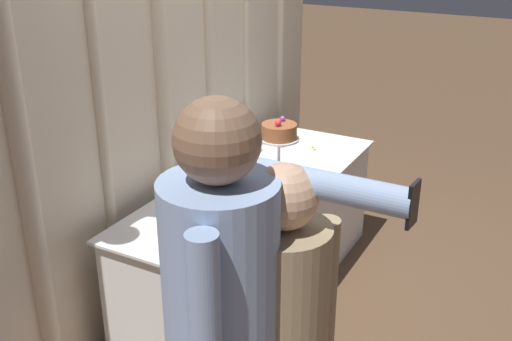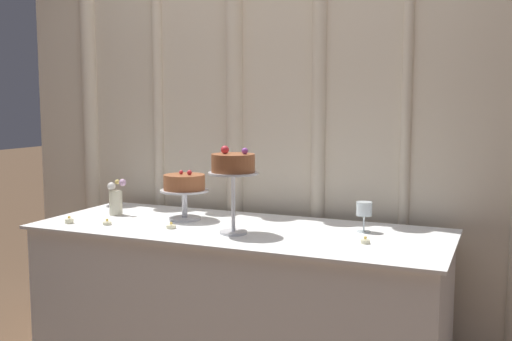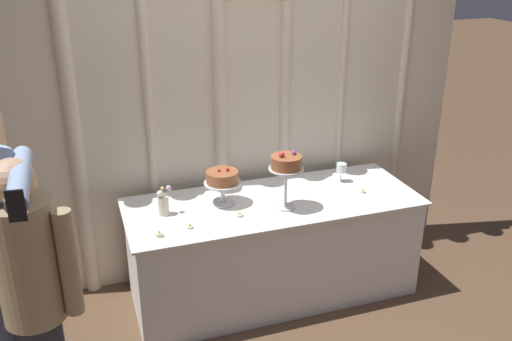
{
  "view_description": "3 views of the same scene",
  "coord_description": "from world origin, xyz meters",
  "px_view_note": "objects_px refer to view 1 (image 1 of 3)",
  "views": [
    {
      "loc": [
        -2.88,
        -1.46,
        2.2
      ],
      "look_at": [
        -0.13,
        0.03,
        0.87
      ],
      "focal_mm": 42.84,
      "sensor_mm": 36.0,
      "label": 1
    },
    {
      "loc": [
        1.19,
        -2.46,
        1.34
      ],
      "look_at": [
        0.09,
        0.11,
        1.02
      ],
      "focal_mm": 41.48,
      "sensor_mm": 36.0,
      "label": 2
    },
    {
      "loc": [
        -1.22,
        -3.11,
        2.4
      ],
      "look_at": [
        -0.1,
        0.18,
        0.94
      ],
      "focal_mm": 39.1,
      "sensor_mm": 36.0,
      "label": 3
    }
  ],
  "objects_px": {
    "cake_display_nearright": "(279,135)",
    "tealight_far_left": "(217,254)",
    "tealight_far_right": "(312,149)",
    "flower_vase": "(177,220)",
    "tealight_near_right": "(254,205)",
    "cake_table": "(256,237)",
    "cake_display_nearleft": "(214,173)",
    "wine_glass": "(278,132)",
    "tealight_near_left": "(231,234)"
  },
  "relations": [
    {
      "from": "flower_vase",
      "to": "tealight_near_left",
      "type": "relative_size",
      "value": 4.52
    },
    {
      "from": "wine_glass",
      "to": "tealight_far_left",
      "type": "distance_m",
      "value": 1.46
    },
    {
      "from": "cake_table",
      "to": "tealight_far_right",
      "type": "bearing_deg",
      "value": -7.11
    },
    {
      "from": "tealight_far_left",
      "to": "tealight_near_right",
      "type": "xyz_separation_m",
      "value": [
        0.53,
        0.1,
        -0.0
      ]
    },
    {
      "from": "cake_display_nearright",
      "to": "flower_vase",
      "type": "relative_size",
      "value": 2.08
    },
    {
      "from": "cake_table",
      "to": "wine_glass",
      "type": "xyz_separation_m",
      "value": [
        0.58,
        0.15,
        0.47
      ]
    },
    {
      "from": "cake_table",
      "to": "flower_vase",
      "type": "bearing_deg",
      "value": 177.06
    },
    {
      "from": "wine_glass",
      "to": "cake_display_nearright",
      "type": "bearing_deg",
      "value": -153.44
    },
    {
      "from": "tealight_far_right",
      "to": "flower_vase",
      "type": "bearing_deg",
      "value": 175.12
    },
    {
      "from": "tealight_near_left",
      "to": "tealight_near_right",
      "type": "distance_m",
      "value": 0.34
    },
    {
      "from": "tealight_far_left",
      "to": "tealight_far_right",
      "type": "xyz_separation_m",
      "value": [
        1.46,
        0.16,
        -0.0
      ]
    },
    {
      "from": "cake_table",
      "to": "cake_display_nearleft",
      "type": "xyz_separation_m",
      "value": [
        -0.34,
        0.07,
        0.54
      ]
    },
    {
      "from": "flower_vase",
      "to": "tealight_near_right",
      "type": "relative_size",
      "value": 4.17
    },
    {
      "from": "flower_vase",
      "to": "tealight_near_right",
      "type": "bearing_deg",
      "value": -21.86
    },
    {
      "from": "cake_display_nearleft",
      "to": "tealight_near_left",
      "type": "distance_m",
      "value": 0.43
    },
    {
      "from": "tealight_far_right",
      "to": "cake_display_nearright",
      "type": "bearing_deg",
      "value": -175.44
    },
    {
      "from": "flower_vase",
      "to": "tealight_near_left",
      "type": "xyz_separation_m",
      "value": [
        0.12,
        -0.23,
        -0.08
      ]
    },
    {
      "from": "cake_table",
      "to": "tealight_far_left",
      "type": "height_order",
      "value": "tealight_far_left"
    },
    {
      "from": "wine_glass",
      "to": "tealight_far_left",
      "type": "relative_size",
      "value": 3.27
    },
    {
      "from": "flower_vase",
      "to": "tealight_near_right",
      "type": "height_order",
      "value": "flower_vase"
    },
    {
      "from": "tealight_near_right",
      "to": "wine_glass",
      "type": "bearing_deg",
      "value": 18.38
    },
    {
      "from": "cake_table",
      "to": "wine_glass",
      "type": "relative_size",
      "value": 14.12
    },
    {
      "from": "cake_display_nearright",
      "to": "tealight_far_right",
      "type": "xyz_separation_m",
      "value": [
        0.61,
        0.05,
        -0.3
      ]
    },
    {
      "from": "cake_table",
      "to": "cake_display_nearright",
      "type": "relative_size",
      "value": 4.94
    },
    {
      "from": "cake_display_nearright",
      "to": "tealight_near_left",
      "type": "xyz_separation_m",
      "value": [
        -0.66,
        -0.07,
        -0.3
      ]
    },
    {
      "from": "cake_display_nearleft",
      "to": "tealight_near_right",
      "type": "relative_size",
      "value": 5.54
    },
    {
      "from": "tealight_near_right",
      "to": "tealight_near_left",
      "type": "bearing_deg",
      "value": -171.33
    },
    {
      "from": "wine_glass",
      "to": "tealight_near_left",
      "type": "distance_m",
      "value": 1.26
    },
    {
      "from": "cake_display_nearleft",
      "to": "tealight_far_left",
      "type": "relative_size",
      "value": 5.98
    },
    {
      "from": "tealight_near_right",
      "to": "tealight_far_right",
      "type": "xyz_separation_m",
      "value": [
        0.93,
        0.06,
        0.0
      ]
    },
    {
      "from": "cake_display_nearright",
      "to": "cake_table",
      "type": "bearing_deg",
      "value": 105.78
    },
    {
      "from": "tealight_far_left",
      "to": "tealight_near_right",
      "type": "height_order",
      "value": "tealight_far_left"
    },
    {
      "from": "cake_display_nearright",
      "to": "cake_display_nearleft",
      "type": "bearing_deg",
      "value": 151.72
    },
    {
      "from": "flower_vase",
      "to": "cake_display_nearleft",
      "type": "bearing_deg",
      "value": 4.9
    },
    {
      "from": "cake_display_nearright",
      "to": "flower_vase",
      "type": "distance_m",
      "value": 0.83
    },
    {
      "from": "cake_display_nearright",
      "to": "wine_glass",
      "type": "xyz_separation_m",
      "value": [
        0.55,
        0.27,
        -0.2
      ]
    },
    {
      "from": "cake_display_nearright",
      "to": "tealight_far_left",
      "type": "relative_size",
      "value": 9.36
    },
    {
      "from": "flower_vase",
      "to": "tealight_far_right",
      "type": "relative_size",
      "value": 4.82
    },
    {
      "from": "tealight_far_left",
      "to": "tealight_far_right",
      "type": "bearing_deg",
      "value": 6.28
    },
    {
      "from": "cake_display_nearright",
      "to": "tealight_far_left",
      "type": "bearing_deg",
      "value": -172.52
    },
    {
      "from": "tealight_near_left",
      "to": "tealight_far_right",
      "type": "xyz_separation_m",
      "value": [
        1.27,
        0.12,
        0.0
      ]
    },
    {
      "from": "tealight_near_left",
      "to": "tealight_near_right",
      "type": "height_order",
      "value": "tealight_near_right"
    },
    {
      "from": "cake_display_nearleft",
      "to": "tealight_far_left",
      "type": "xyz_separation_m",
      "value": [
        -0.49,
        -0.31,
        -0.16
      ]
    },
    {
      "from": "cake_display_nearright",
      "to": "tealight_near_right",
      "type": "xyz_separation_m",
      "value": [
        -0.32,
        -0.02,
        -0.3
      ]
    },
    {
      "from": "cake_display_nearright",
      "to": "tealight_near_left",
      "type": "relative_size",
      "value": 9.39
    },
    {
      "from": "cake_table",
      "to": "cake_display_nearleft",
      "type": "relative_size",
      "value": 7.73
    },
    {
      "from": "cake_table",
      "to": "tealight_far_right",
      "type": "relative_size",
      "value": 49.49
    },
    {
      "from": "wine_glass",
      "to": "flower_vase",
      "type": "bearing_deg",
      "value": -175.38
    },
    {
      "from": "cake_display_nearright",
      "to": "wine_glass",
      "type": "height_order",
      "value": "cake_display_nearright"
    },
    {
      "from": "tealight_far_right",
      "to": "wine_glass",
      "type": "bearing_deg",
      "value": 104.5
    }
  ]
}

